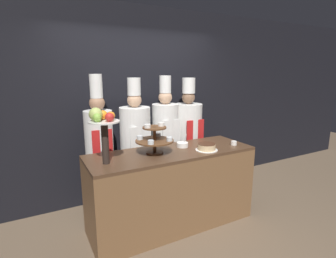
{
  "coord_description": "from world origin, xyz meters",
  "views": [
    {
      "loc": [
        -1.45,
        -2.27,
        1.87
      ],
      "look_at": [
        0.0,
        0.44,
        1.2
      ],
      "focal_mm": 28.0,
      "sensor_mm": 36.0,
      "label": 1
    }
  ],
  "objects": [
    {
      "name": "wall_back",
      "position": [
        0.0,
        1.38,
        1.4
      ],
      "size": [
        10.0,
        0.06,
        2.8
      ],
      "color": "black",
      "rests_on": "ground_plane"
    },
    {
      "name": "serving_bowl_far",
      "position": [
        0.2,
        0.44,
        0.98
      ],
      "size": [
        0.15,
        0.15,
        0.16
      ],
      "color": "white",
      "rests_on": "buffet_counter"
    },
    {
      "name": "chef_center_right",
      "position": [
        0.25,
        0.99,
        0.99
      ],
      "size": [
        0.38,
        0.38,
        1.83
      ],
      "color": "#38332D",
      "rests_on": "ground_plane"
    },
    {
      "name": "chef_left",
      "position": [
        -0.7,
        0.99,
        0.98
      ],
      "size": [
        0.35,
        0.35,
        1.85
      ],
      "color": "#38332D",
      "rests_on": "ground_plane"
    },
    {
      "name": "cup_white",
      "position": [
        0.83,
        0.2,
        0.98
      ],
      "size": [
        0.07,
        0.07,
        0.05
      ],
      "color": "white",
      "rests_on": "buffet_counter"
    },
    {
      "name": "buffet_counter",
      "position": [
        0.0,
        0.34,
        0.48
      ],
      "size": [
        2.01,
        0.69,
        0.95
      ],
      "color": "brown",
      "rests_on": "ground_plane"
    },
    {
      "name": "chef_center_left",
      "position": [
        -0.21,
        0.99,
        0.97
      ],
      "size": [
        0.41,
        0.41,
        1.8
      ],
      "color": "#38332D",
      "rests_on": "ground_plane"
    },
    {
      "name": "fruit_pedestal",
      "position": [
        -0.82,
        0.3,
        1.37
      ],
      "size": [
        0.31,
        0.31,
        0.58
      ],
      "color": "#2D231E",
      "rests_on": "buffet_counter"
    },
    {
      "name": "chef_right",
      "position": [
        0.64,
        0.99,
        0.97
      ],
      "size": [
        0.41,
        0.41,
        1.79
      ],
      "color": "black",
      "rests_on": "ground_plane"
    },
    {
      "name": "ground_plane",
      "position": [
        0.0,
        0.0,
        0.0
      ],
      "size": [
        14.0,
        14.0,
        0.0
      ],
      "primitive_type": "plane",
      "color": "brown"
    },
    {
      "name": "cake_round",
      "position": [
        0.39,
        0.18,
        0.99
      ],
      "size": [
        0.27,
        0.27,
        0.08
      ],
      "color": "white",
      "rests_on": "buffet_counter"
    },
    {
      "name": "tiered_stand",
      "position": [
        -0.22,
        0.36,
        1.13
      ],
      "size": [
        0.44,
        0.44,
        0.35
      ],
      "color": "brown",
      "rests_on": "buffet_counter"
    }
  ]
}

